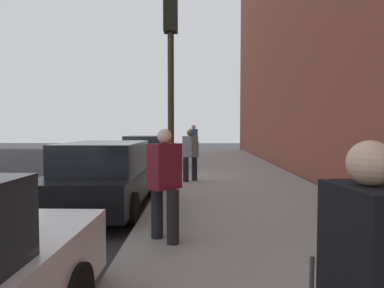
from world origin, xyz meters
TOP-DOWN VIEW (x-y plane):
  - ground_plane at (0.00, 0.00)m, footprint 56.00×56.00m
  - sidewalk at (0.00, -3.30)m, footprint 28.00×4.60m
  - lane_stripe_centre at (0.00, 3.20)m, footprint 28.00×0.14m
  - snow_bank_curb at (5.97, -0.70)m, footprint 7.22×0.56m
  - parked_car_black at (-4.35, -0.01)m, footprint 4.79×1.90m
  - parked_car_green at (2.00, -0.05)m, footprint 4.18×1.91m
  - pedestrian_blue_coat at (7.47, -1.90)m, footprint 0.58×0.58m
  - pedestrian_burgundy_coat at (-7.02, -1.59)m, footprint 0.52×0.52m
  - pedestrian_grey_coat at (-1.37, -1.86)m, footprint 0.51×0.50m
  - traffic_light_pole at (-5.52, -1.57)m, footprint 0.35×0.26m

SIDE VIEW (x-z plane):
  - ground_plane at x=0.00m, z-range 0.00..0.00m
  - lane_stripe_centre at x=0.00m, z-range 0.00..0.01m
  - sidewalk at x=0.00m, z-range 0.00..0.15m
  - snow_bank_curb at x=5.97m, z-range 0.00..0.22m
  - parked_car_green at x=2.00m, z-range 0.00..1.51m
  - parked_car_black at x=-4.35m, z-range 0.00..1.52m
  - pedestrian_grey_coat at x=-1.37m, z-range 0.20..1.84m
  - pedestrian_burgundy_coat at x=-7.02m, z-range 0.21..1.88m
  - pedestrian_blue_coat at x=7.47m, z-range 0.21..2.07m
  - traffic_light_pole at x=-5.52m, z-range 0.90..5.09m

